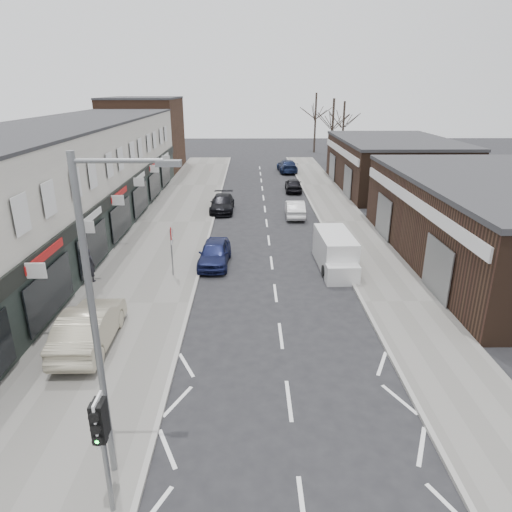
{
  "coord_description": "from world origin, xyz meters",
  "views": [
    {
      "loc": [
        -1.2,
        -9.87,
        9.28
      ],
      "look_at": [
        -0.96,
        8.11,
        2.6
      ],
      "focal_mm": 32.0,
      "sensor_mm": 36.0,
      "label": 1
    }
  ],
  "objects_px": {
    "sedan_on_pavement": "(89,326)",
    "parked_car_left_a": "(215,253)",
    "white_van": "(335,252)",
    "warning_sign": "(172,237)",
    "traffic_light": "(101,430)",
    "street_lamp": "(100,311)",
    "pedestrian": "(89,265)",
    "parked_car_right_a": "(295,209)",
    "parked_car_right_c": "(287,166)",
    "parked_car_left_b": "(222,203)",
    "parked_car_right_b": "(293,185)"
  },
  "relations": [
    {
      "from": "parked_car_right_a",
      "to": "parked_car_left_a",
      "type": "bearing_deg",
      "value": 62.97
    },
    {
      "from": "sedan_on_pavement",
      "to": "parked_car_right_b",
      "type": "distance_m",
      "value": 29.15
    },
    {
      "from": "white_van",
      "to": "parked_car_left_b",
      "type": "bearing_deg",
      "value": 117.56
    },
    {
      "from": "warning_sign",
      "to": "pedestrian",
      "type": "distance_m",
      "value": 4.29
    },
    {
      "from": "street_lamp",
      "to": "warning_sign",
      "type": "relative_size",
      "value": 2.96
    },
    {
      "from": "warning_sign",
      "to": "parked_car_right_b",
      "type": "xyz_separation_m",
      "value": [
        8.05,
        20.56,
        -1.56
      ]
    },
    {
      "from": "parked_car_left_a",
      "to": "parked_car_right_c",
      "type": "height_order",
      "value": "parked_car_right_c"
    },
    {
      "from": "white_van",
      "to": "warning_sign",
      "type": "bearing_deg",
      "value": -173.53
    },
    {
      "from": "street_lamp",
      "to": "sedan_on_pavement",
      "type": "bearing_deg",
      "value": 114.08
    },
    {
      "from": "traffic_light",
      "to": "parked_car_right_b",
      "type": "distance_m",
      "value": 35.38
    },
    {
      "from": "traffic_light",
      "to": "parked_car_left_a",
      "type": "bearing_deg",
      "value": 85.54
    },
    {
      "from": "parked_car_right_c",
      "to": "parked_car_right_b",
      "type": "bearing_deg",
      "value": 85.14
    },
    {
      "from": "pedestrian",
      "to": "parked_car_right_c",
      "type": "bearing_deg",
      "value": -96.22
    },
    {
      "from": "warning_sign",
      "to": "parked_car_left_b",
      "type": "xyz_separation_m",
      "value": [
        1.76,
        13.33,
        -1.56
      ]
    },
    {
      "from": "street_lamp",
      "to": "warning_sign",
      "type": "bearing_deg",
      "value": 92.84
    },
    {
      "from": "street_lamp",
      "to": "warning_sign",
      "type": "height_order",
      "value": "street_lamp"
    },
    {
      "from": "traffic_light",
      "to": "pedestrian",
      "type": "distance_m",
      "value": 14.19
    },
    {
      "from": "sedan_on_pavement",
      "to": "pedestrian",
      "type": "relative_size",
      "value": 2.74
    },
    {
      "from": "sedan_on_pavement",
      "to": "pedestrian",
      "type": "xyz_separation_m",
      "value": [
        -1.98,
        6.03,
        0.08
      ]
    },
    {
      "from": "parked_car_left_a",
      "to": "parked_car_right_c",
      "type": "bearing_deg",
      "value": 80.48
    },
    {
      "from": "traffic_light",
      "to": "white_van",
      "type": "bearing_deg",
      "value": 62.92
    },
    {
      "from": "warning_sign",
      "to": "parked_car_right_a",
      "type": "bearing_deg",
      "value": 57.68
    },
    {
      "from": "parked_car_left_b",
      "to": "parked_car_right_a",
      "type": "height_order",
      "value": "parked_car_left_b"
    },
    {
      "from": "parked_car_right_a",
      "to": "pedestrian",
      "type": "bearing_deg",
      "value": 48.89
    },
    {
      "from": "parked_car_left_b",
      "to": "parked_car_right_b",
      "type": "height_order",
      "value": "parked_car_left_b"
    },
    {
      "from": "parked_car_right_c",
      "to": "pedestrian",
      "type": "bearing_deg",
      "value": 65.15
    },
    {
      "from": "traffic_light",
      "to": "parked_car_left_b",
      "type": "relative_size",
      "value": 0.7
    },
    {
      "from": "warning_sign",
      "to": "parked_car_right_b",
      "type": "bearing_deg",
      "value": 68.61
    },
    {
      "from": "parked_car_right_a",
      "to": "warning_sign",
      "type": "bearing_deg",
      "value": 59.22
    },
    {
      "from": "pedestrian",
      "to": "parked_car_left_b",
      "type": "relative_size",
      "value": 0.39
    },
    {
      "from": "warning_sign",
      "to": "parked_car_right_a",
      "type": "distance_m",
      "value": 13.85
    },
    {
      "from": "parked_car_right_b",
      "to": "parked_car_right_a",
      "type": "bearing_deg",
      "value": 87.77
    },
    {
      "from": "parked_car_left_a",
      "to": "parked_car_right_c",
      "type": "relative_size",
      "value": 0.82
    },
    {
      "from": "warning_sign",
      "to": "white_van",
      "type": "xyz_separation_m",
      "value": [
        8.56,
        1.24,
        -1.31
      ]
    },
    {
      "from": "traffic_light",
      "to": "warning_sign",
      "type": "bearing_deg",
      "value": 93.1
    },
    {
      "from": "sedan_on_pavement",
      "to": "parked_car_left_a",
      "type": "distance_m",
      "value": 9.46
    },
    {
      "from": "traffic_light",
      "to": "parked_car_left_a",
      "type": "distance_m",
      "value": 15.93
    },
    {
      "from": "parked_car_left_a",
      "to": "parked_car_right_b",
      "type": "distance_m",
      "value": 19.74
    },
    {
      "from": "parked_car_right_a",
      "to": "white_van",
      "type": "bearing_deg",
      "value": 98.13
    },
    {
      "from": "pedestrian",
      "to": "parked_car_right_a",
      "type": "xyz_separation_m",
      "value": [
        11.4,
        12.38,
        -0.34
      ]
    },
    {
      "from": "parked_car_right_b",
      "to": "parked_car_right_c",
      "type": "xyz_separation_m",
      "value": [
        0.22,
        10.45,
        0.07
      ]
    },
    {
      "from": "parked_car_right_c",
      "to": "parked_car_left_a",
      "type": "bearing_deg",
      "value": 74.22
    },
    {
      "from": "traffic_light",
      "to": "street_lamp",
      "type": "height_order",
      "value": "street_lamp"
    },
    {
      "from": "pedestrian",
      "to": "parked_car_left_a",
      "type": "height_order",
      "value": "pedestrian"
    },
    {
      "from": "warning_sign",
      "to": "sedan_on_pavement",
      "type": "xyz_separation_m",
      "value": [
        -2.06,
        -6.78,
        -1.31
      ]
    },
    {
      "from": "sedan_on_pavement",
      "to": "parked_car_right_c",
      "type": "distance_m",
      "value": 39.18
    },
    {
      "from": "parked_car_left_a",
      "to": "parked_car_right_a",
      "type": "xyz_separation_m",
      "value": [
        5.37,
        9.86,
        -0.05
      ]
    },
    {
      "from": "traffic_light",
      "to": "street_lamp",
      "type": "distance_m",
      "value": 2.52
    },
    {
      "from": "white_van",
      "to": "sedan_on_pavement",
      "type": "xyz_separation_m",
      "value": [
        -10.62,
        -8.02,
        0.01
      ]
    },
    {
      "from": "warning_sign",
      "to": "parked_car_left_a",
      "type": "relative_size",
      "value": 0.67
    }
  ]
}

